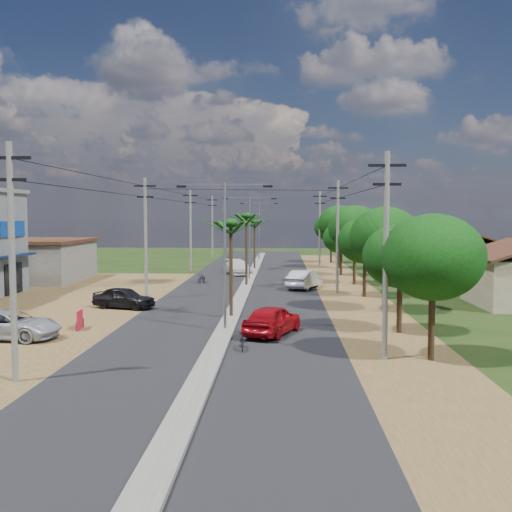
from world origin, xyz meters
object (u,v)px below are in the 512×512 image
at_px(car_red_near, 272,320).
at_px(car_silver_mid, 304,280).
at_px(car_parked_silver, 10,326).
at_px(car_white_far, 238,268).
at_px(moto_rider_east, 242,342).
at_px(car_parked_dark, 124,298).
at_px(roadside_sign, 80,320).

bearing_deg(car_red_near, car_silver_mid, -75.93).
relative_size(car_red_near, car_parked_silver, 0.90).
xyz_separation_m(car_white_far, car_parked_silver, (-9.15, -33.01, -0.04)).
distance_m(car_silver_mid, moto_rider_east, 23.44).
bearing_deg(car_parked_dark, car_red_near, -112.75).
distance_m(car_parked_silver, moto_rider_east, 12.01).
distance_m(car_white_far, moto_rider_east, 35.06).
height_order(car_parked_silver, roadside_sign, car_parked_silver).
height_order(car_red_near, roadside_sign, car_red_near).
height_order(car_silver_mid, car_parked_silver, car_silver_mid).
bearing_deg(car_parked_silver, roadside_sign, -37.74).
height_order(car_white_far, moto_rider_east, car_white_far).
xyz_separation_m(car_parked_silver, car_parked_dark, (3.15, 10.00, 0.01)).
height_order(car_parked_dark, roadside_sign, car_parked_dark).
distance_m(car_silver_mid, roadside_sign, 22.63).
relative_size(car_red_near, roadside_sign, 3.54).
relative_size(car_red_near, moto_rider_east, 3.04).
xyz_separation_m(car_white_far, roadside_sign, (-6.50, -30.35, -0.21)).
distance_m(car_silver_mid, car_parked_silver, 26.34).
bearing_deg(car_silver_mid, car_parked_silver, 75.60).
xyz_separation_m(car_white_far, moto_rider_east, (2.70, -34.96, -0.35)).
xyz_separation_m(car_parked_dark, moto_rider_east, (8.70, -11.95, -0.32)).
xyz_separation_m(car_silver_mid, moto_rider_east, (-3.80, -23.13, -0.40)).
xyz_separation_m(car_silver_mid, car_parked_dark, (-12.50, -11.18, -0.08)).
height_order(car_silver_mid, roadside_sign, car_silver_mid).
distance_m(car_white_far, car_parked_dark, 23.78).
distance_m(car_silver_mid, car_parked_dark, 16.77).
relative_size(car_parked_silver, roadside_sign, 3.93).
distance_m(car_red_near, car_parked_silver, 13.31).
bearing_deg(roadside_sign, car_parked_silver, -142.35).
bearing_deg(car_red_near, car_white_far, -61.43).
bearing_deg(moto_rider_east, car_parked_silver, -14.34).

